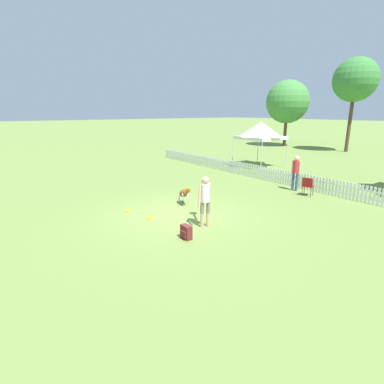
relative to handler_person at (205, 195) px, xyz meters
The scene contains 12 objects.
ground_plane 1.67m from the handler_person, behind, with size 240.00×240.00×0.00m, color olive.
handler_person is the anchor object (origin of this frame).
leaping_dog 2.51m from the handler_person, 160.94° to the left, with size 1.17×0.58×0.80m.
frisbee_near_handler 3.29m from the handler_person, 154.80° to the right, with size 0.27×0.27×0.02m.
frisbee_near_dog 2.24m from the handler_person, 147.16° to the right, with size 0.27×0.27×0.02m.
backpack_on_grass 1.42m from the handler_person, 66.79° to the right, with size 0.35×0.23×0.41m.
picket_fence 6.88m from the handler_person, 101.04° to the left, with size 23.99×0.04×0.73m.
folding_chair_blue_left 5.83m from the handler_person, 91.17° to the left, with size 0.55×0.57×0.83m.
canopy_tent_main 11.52m from the handler_person, 122.85° to the left, with size 2.53×2.53×2.93m.
spectator_standing 6.23m from the handler_person, 99.30° to the left, with size 0.41×0.27×1.63m.
tree_left_grove 24.85m from the handler_person, 121.31° to the left, with size 4.30×4.30×6.64m.
tree_right_grove 23.34m from the handler_person, 106.83° to the left, with size 3.71×3.71×8.03m.
Camera 1 is at (8.33, -5.61, 3.59)m, focal length 28.00 mm.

